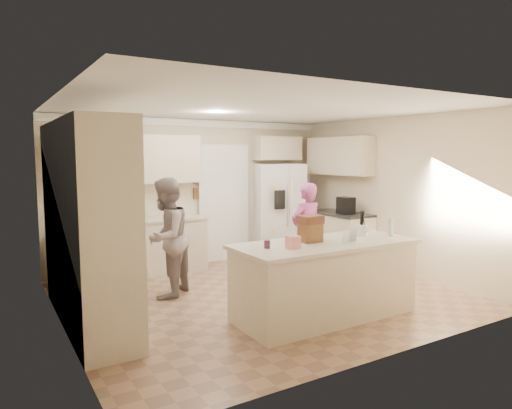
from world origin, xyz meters
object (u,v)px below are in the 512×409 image
refrigerator (279,210)px  teen_girl (306,232)px  island_base (325,281)px  coffee_maker (346,205)px  teen_boy (166,238)px  utensil_crock (362,231)px  dollhouse_body (310,233)px  tissue_box (293,242)px

refrigerator → teen_girl: (-0.60, -1.66, -0.13)m
island_base → teen_girl: teen_girl is taller
teen_girl → island_base: bearing=56.2°
refrigerator → coffee_maker: (0.66, -1.18, 0.17)m
coffee_maker → teen_boy: teen_boy is taller
coffee_maker → teen_boy: bearing=-177.8°
coffee_maker → island_base: (-2.05, -1.90, -0.63)m
utensil_crock → dollhouse_body: (-0.80, 0.05, 0.04)m
island_base → tissue_box: 0.79m
teen_girl → teen_boy: bearing=-13.8°
teen_boy → island_base: bearing=83.4°
tissue_box → teen_girl: size_ratio=0.09×
tissue_box → teen_boy: 2.04m
utensil_crock → coffee_maker: bearing=52.9°
dollhouse_body → teen_girl: size_ratio=0.17×
utensil_crock → refrigerator: bearing=76.2°
utensil_crock → tissue_box: 1.21m
island_base → teen_boy: 2.27m
island_base → coffee_maker: bearing=42.8°
teen_boy → refrigerator: bearing=161.1°
utensil_crock → teen_girl: 1.39m
dollhouse_body → teen_girl: bearing=54.3°
island_base → tissue_box: bearing=-169.7°
island_base → teen_boy: teen_boy is taller
utensil_crock → teen_boy: bearing=139.5°
coffee_maker → tissue_box: size_ratio=2.14×
island_base → utensil_crock: bearing=4.4°
coffee_maker → dollhouse_body: coffee_maker is taller
island_base → teen_girl: (0.79, 1.41, 0.33)m
dollhouse_body → teen_boy: 2.07m
refrigerator → tissue_box: refrigerator is taller
coffee_maker → dollhouse_body: 2.84m
refrigerator → island_base: 3.41m
utensil_crock → dollhouse_body: dollhouse_body is taller
teen_boy → utensil_crock: bearing=95.3°
dollhouse_body → island_base: bearing=-33.7°
tissue_box → teen_girl: teen_girl is taller
island_base → tissue_box: (-0.55, -0.10, 0.56)m
tissue_box → dollhouse_body: dollhouse_body is taller
dollhouse_body → coffee_maker: bearing=39.3°
coffee_maker → utensil_crock: (-1.40, -1.85, -0.07)m
refrigerator → teen_boy: (-2.76, -1.31, -0.07)m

